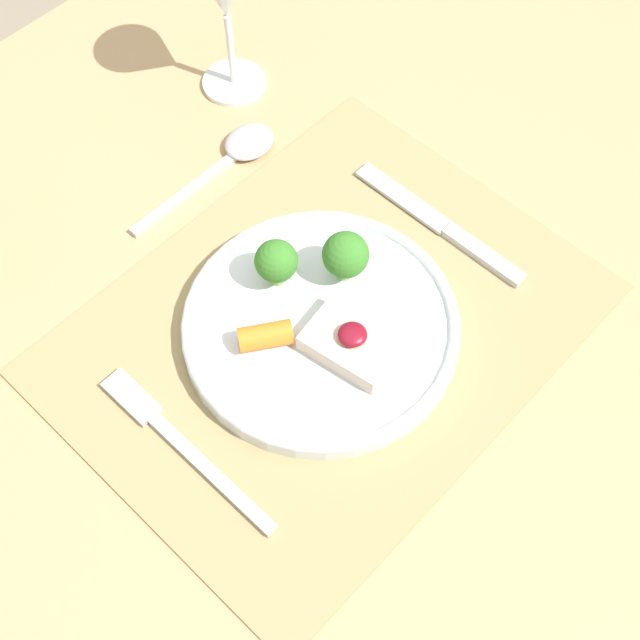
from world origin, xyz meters
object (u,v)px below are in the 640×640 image
object	(u,v)px
fork	(175,439)
knife	(449,231)
dinner_plate	(320,321)
spoon	(238,151)

from	to	relation	value
fork	knife	distance (m)	0.34
knife	fork	bearing A→B (deg)	176.42
dinner_plate	knife	xyz separation A→B (m)	(0.17, -0.02, -0.01)
fork	knife	bearing A→B (deg)	-6.62
dinner_plate	spoon	world-z (taller)	dinner_plate
fork	spoon	world-z (taller)	spoon
dinner_plate	fork	size ratio (longest dim) A/B	1.24
fork	knife	size ratio (longest dim) A/B	1.00
fork	spoon	distance (m)	0.34
spoon	fork	bearing A→B (deg)	-146.74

